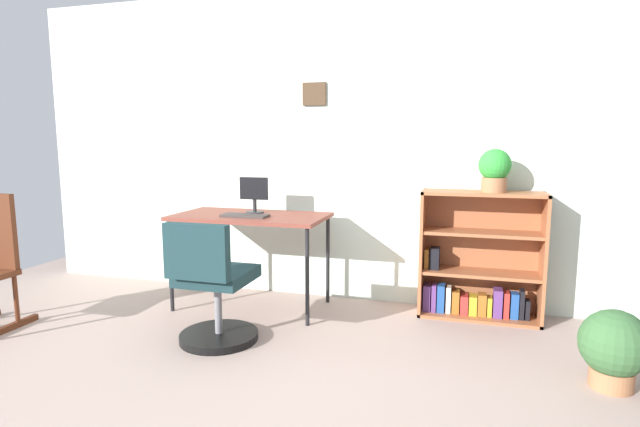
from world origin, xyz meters
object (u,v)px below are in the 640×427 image
at_px(monitor, 254,194).
at_px(office_chair, 213,292).
at_px(bookshelf_low, 478,263).
at_px(potted_plant_on_shelf, 495,169).
at_px(desk, 250,221).
at_px(potted_plant_floor, 614,347).
at_px(keyboard, 245,216).

bearing_deg(monitor, office_chair, -85.19).
xyz_separation_m(bookshelf_low, potted_plant_on_shelf, (0.08, -0.06, 0.71)).
height_order(bookshelf_low, potted_plant_on_shelf, potted_plant_on_shelf).
bearing_deg(potted_plant_on_shelf, monitor, -175.32).
distance_m(desk, office_chair, 0.83).
relative_size(office_chair, potted_plant_on_shelf, 2.66).
relative_size(monitor, potted_plant_floor, 0.67).
xyz_separation_m(desk, potted_plant_floor, (2.41, -0.68, -0.46)).
height_order(desk, potted_plant_on_shelf, potted_plant_on_shelf).
relative_size(keyboard, office_chair, 0.43).
height_order(keyboard, potted_plant_on_shelf, potted_plant_on_shelf).
distance_m(monitor, office_chair, 1.01).
distance_m(office_chair, potted_plant_floor, 2.34).
height_order(keyboard, potted_plant_floor, keyboard).
bearing_deg(keyboard, monitor, 92.72).
relative_size(monitor, potted_plant_on_shelf, 0.92).
distance_m(monitor, keyboard, 0.25).
height_order(keyboard, bookshelf_low, bookshelf_low).
relative_size(bookshelf_low, potted_plant_on_shelf, 3.06).
bearing_deg(office_chair, monitor, 94.81).
relative_size(keyboard, potted_plant_floor, 0.83).
height_order(desk, bookshelf_low, bookshelf_low).
xyz_separation_m(office_chair, potted_plant_on_shelf, (1.73, 0.99, 0.77)).
bearing_deg(keyboard, office_chair, -84.52).
bearing_deg(office_chair, keyboard, 95.48).
bearing_deg(potted_plant_floor, office_chair, -178.19).
bearing_deg(keyboard, potted_plant_on_shelf, 11.03).
bearing_deg(potted_plant_floor, monitor, 162.36).
height_order(monitor, bookshelf_low, monitor).
bearing_deg(potted_plant_on_shelf, keyboard, -168.97).
relative_size(keyboard, bookshelf_low, 0.37).
bearing_deg(monitor, desk, -88.59).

